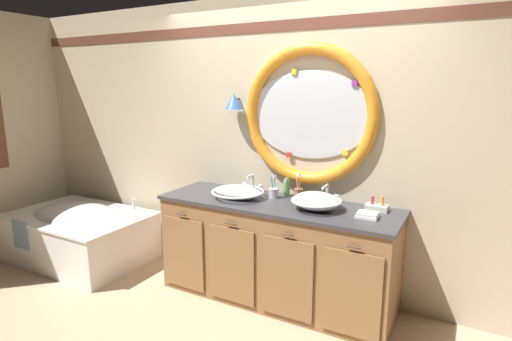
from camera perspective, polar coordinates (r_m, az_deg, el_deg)
ground_plane at (r=3.60m, az=-0.12°, el=-18.75°), size 14.00×14.00×0.00m
back_wall_assembly at (r=3.64m, az=4.63°, el=4.00°), size 6.40×0.26×2.60m
vanity_counter at (r=3.56m, az=2.79°, el=-11.20°), size 2.04×0.66×0.87m
bathtub at (r=4.76m, az=-23.47°, el=-7.80°), size 1.45×0.97×0.61m
sink_basin_left at (r=3.54m, az=-2.56°, el=-2.99°), size 0.46×0.46×0.10m
sink_basin_right at (r=3.23m, az=8.43°, el=-4.23°), size 0.40×0.40×0.14m
faucet_set_left at (r=3.75m, az=-0.54°, el=-1.97°), size 0.22×0.12×0.16m
faucet_set_right at (r=3.47m, az=9.88°, el=-3.32°), size 0.21×0.15×0.15m
toothbrush_holder_left at (r=3.53m, az=2.52°, el=-3.07°), size 0.09×0.09×0.21m
toothbrush_holder_right at (r=3.52m, az=5.94°, el=-3.10°), size 0.08×0.08×0.22m
soap_dispenser at (r=3.59m, az=4.28°, el=-2.44°), size 0.06×0.06×0.17m
folded_hand_towel at (r=3.13m, az=15.35°, el=-6.04°), size 0.16×0.13×0.04m
toiletry_basket at (r=3.33m, az=16.58°, el=-4.91°), size 0.17×0.10×0.12m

